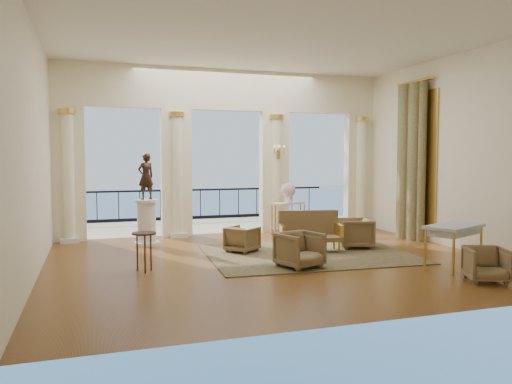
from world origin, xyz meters
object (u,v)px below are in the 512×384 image
object	(u,v)px
armchair_d	(242,238)
pedestal	(147,223)
armchair_a	(300,248)
game_table	(454,229)
settee	(310,231)
statue	(146,176)
armchair_b	(486,263)
side_table	(144,238)
armchair_c	(355,232)
console_table	(288,208)

from	to	relation	value
armchair_d	pedestal	xyz separation A→B (m)	(-1.94, 1.55, 0.21)
armchair_a	game_table	distance (m)	2.96
settee	statue	distance (m)	4.11
armchair_b	pedestal	size ratio (longest dim) A/B	0.59
armchair_a	side_table	xyz separation A→B (m)	(-2.87, 0.61, 0.25)
pedestal	armchair_b	bearing A→B (deg)	-46.52
armchair_d	settee	size ratio (longest dim) A/B	0.43
armchair_b	armchair_c	distance (m)	3.55
pedestal	armchair_c	bearing A→B (deg)	-22.39
armchair_b	pedestal	world-z (taller)	pedestal
console_table	side_table	world-z (taller)	console_table
armchair_d	settee	world-z (taller)	settee
settee	side_table	size ratio (longest dim) A/B	2.01
game_table	settee	bearing A→B (deg)	104.15
armchair_c	armchair_d	xyz separation A→B (m)	(-2.66, 0.34, -0.06)
armchair_a	settee	distance (m)	1.74
settee	console_table	bearing A→B (deg)	92.58
side_table	console_table	bearing A→B (deg)	37.70
armchair_b	settee	bearing A→B (deg)	139.09
armchair_d	side_table	distance (m)	2.62
settee	console_table	xyz separation A→B (m)	(0.41, 2.33, 0.29)
settee	pedestal	bearing A→B (deg)	163.13
armchair_b	armchair_c	world-z (taller)	armchair_c
game_table	pedestal	bearing A→B (deg)	116.94
armchair_d	console_table	distance (m)	2.75
armchair_c	game_table	world-z (taller)	game_table
armchair_a	statue	distance (m)	4.45
armchair_a	game_table	size ratio (longest dim) A/B	0.55
pedestal	console_table	bearing A→B (deg)	5.98
armchair_d	side_table	bearing A→B (deg)	80.21
side_table	pedestal	bearing A→B (deg)	83.27
settee	console_table	size ratio (longest dim) A/B	1.45
console_table	armchair_d	bearing A→B (deg)	-158.50
settee	pedestal	world-z (taller)	pedestal
game_table	pedestal	world-z (taller)	pedestal
armchair_c	pedestal	bearing A→B (deg)	-95.11
settee	game_table	distance (m)	3.11
game_table	armchair_a	bearing A→B (deg)	137.51
statue	settee	bearing A→B (deg)	127.92
armchair_a	armchair_d	bearing A→B (deg)	88.67
statue	armchair_b	bearing A→B (deg)	110.77
armchair_a	side_table	bearing A→B (deg)	149.13
armchair_b	game_table	distance (m)	1.14
settee	game_table	size ratio (longest dim) A/B	1.06
armchair_c	console_table	world-z (taller)	console_table
game_table	armchair_d	bearing A→B (deg)	116.49
armchair_a	game_table	world-z (taller)	game_table
armchair_d	game_table	bearing A→B (deg)	-168.69
armchair_b	game_table	bearing A→B (deg)	102.62
armchair_c	statue	bearing A→B (deg)	-95.11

